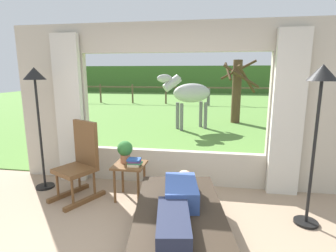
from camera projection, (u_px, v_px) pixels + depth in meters
back_wall_with_window at (173, 108)px, 4.19m from camera, size 5.20×0.12×2.55m
curtain_panel_left at (69, 110)px, 4.33m from camera, size 0.44×0.10×2.40m
curtain_panel_right at (288, 115)px, 3.79m from camera, size 0.44×0.10×2.40m
outdoor_pasture_lawn at (200, 105)px, 14.98m from camera, size 36.00×21.68×0.02m
distant_hill_ridge at (205, 79)px, 24.26m from camera, size 36.00×2.00×2.40m
recliner_sofa at (179, 226)px, 2.78m from camera, size 1.16×1.82×0.42m
reclining_person at (179, 201)px, 2.68m from camera, size 0.43×1.44×0.22m
rocking_chair at (81, 161)px, 3.82m from camera, size 0.72×0.81×1.12m
side_table at (130, 170)px, 3.79m from camera, size 0.44×0.44×0.52m
potted_plant at (125, 150)px, 3.80m from camera, size 0.22×0.22×0.32m
book_stack at (134, 162)px, 3.69m from camera, size 0.21×0.16×0.10m
floor_lamp_left at (36, 92)px, 3.93m from camera, size 0.32×0.32×1.88m
floor_lamp_right at (320, 98)px, 2.92m from camera, size 0.32×0.32×1.89m
horse at (189, 94)px, 8.32m from camera, size 1.73×1.23×1.73m
pasture_tree at (237, 89)px, 9.38m from camera, size 1.32×1.35×2.25m
pasture_fence_line at (201, 92)px, 14.96m from camera, size 16.10×0.10×1.10m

